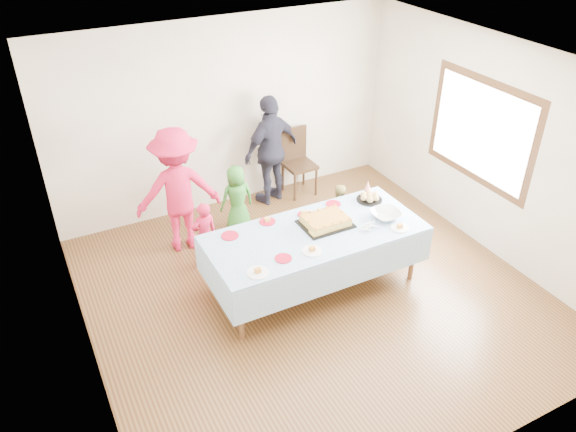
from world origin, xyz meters
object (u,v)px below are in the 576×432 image
object	(u,v)px
birthday_cake	(326,221)
adult_left	(178,190)
dining_chair	(297,158)
party_table	(315,236)

from	to	relation	value
birthday_cake	adult_left	bearing A→B (deg)	131.36
dining_chair	adult_left	xyz separation A→B (m)	(-2.04, -0.62, 0.27)
party_table	dining_chair	size ratio (longest dim) A/B	2.48
adult_left	party_table	bearing A→B (deg)	133.34
party_table	adult_left	size ratio (longest dim) A/B	1.50
birthday_cake	dining_chair	bearing A→B (deg)	70.37
birthday_cake	adult_left	world-z (taller)	adult_left
party_table	birthday_cake	distance (m)	0.22
party_table	dining_chair	world-z (taller)	dining_chair
party_table	birthday_cake	bearing A→B (deg)	22.93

